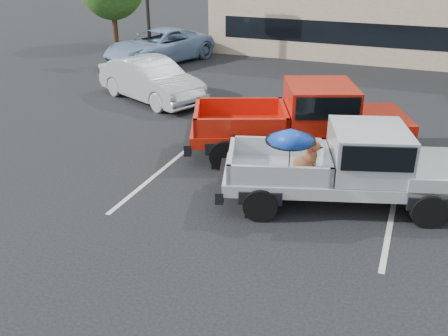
% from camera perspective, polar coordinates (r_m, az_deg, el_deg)
% --- Properties ---
extents(ground, '(90.00, 90.00, 0.00)m').
position_cam_1_polar(ground, '(10.80, 1.75, -7.04)').
color(ground, black).
rests_on(ground, ground).
extents(stripe_left, '(0.12, 5.00, 0.01)m').
position_cam_1_polar(stripe_left, '(13.52, -7.33, -0.40)').
color(stripe_left, silver).
rests_on(stripe_left, ground).
extents(stripe_right, '(0.12, 5.00, 0.01)m').
position_cam_1_polar(stripe_right, '(12.07, 18.68, -4.79)').
color(stripe_right, silver).
rests_on(stripe_right, ground).
extents(silver_pickup, '(6.02, 3.57, 2.06)m').
position_cam_1_polar(silver_pickup, '(11.74, 14.92, 0.58)').
color(silver_pickup, black).
rests_on(silver_pickup, ground).
extents(red_pickup, '(6.66, 4.37, 2.08)m').
position_cam_1_polar(red_pickup, '(14.32, 10.05, 5.73)').
color(red_pickup, black).
rests_on(red_pickup, ground).
extents(silver_sedan, '(5.15, 3.60, 1.61)m').
position_cam_1_polar(silver_sedan, '(19.63, -8.34, 9.93)').
color(silver_sedan, '#B1B4B8').
rests_on(silver_sedan, ground).
extents(blue_suv, '(4.56, 6.49, 1.64)m').
position_cam_1_polar(blue_suv, '(26.19, -7.45, 13.64)').
color(blue_suv, '#819AC0').
rests_on(blue_suv, ground).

